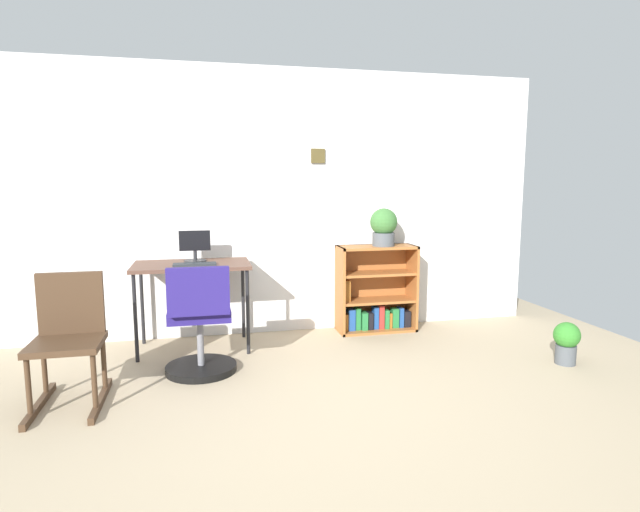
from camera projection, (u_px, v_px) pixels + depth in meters
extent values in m
plane|color=tan|center=(321.00, 438.00, 2.83)|extent=(6.24, 6.24, 0.00)
cube|color=silver|center=(268.00, 203.00, 4.73)|extent=(5.20, 0.10, 2.41)
cube|color=#483C1D|center=(318.00, 156.00, 4.72)|extent=(0.13, 0.02, 0.13)
cube|color=brown|center=(192.00, 265.00, 4.26)|extent=(0.95, 0.56, 0.03)
cylinder|color=black|center=(135.00, 318.00, 3.98)|extent=(0.03, 0.03, 0.70)
cylinder|color=black|center=(248.00, 312.00, 4.18)|extent=(0.03, 0.03, 0.70)
cylinder|color=black|center=(142.00, 304.00, 4.45)|extent=(0.03, 0.03, 0.70)
cylinder|color=black|center=(243.00, 299.00, 4.64)|extent=(0.03, 0.03, 0.70)
cylinder|color=#262628|center=(195.00, 261.00, 4.36)|extent=(0.19, 0.19, 0.01)
cylinder|color=#262628|center=(195.00, 255.00, 4.36)|extent=(0.03, 0.03, 0.08)
cube|color=black|center=(195.00, 241.00, 4.33)|extent=(0.26, 0.02, 0.17)
cube|color=#24292D|center=(195.00, 264.00, 4.15)|extent=(0.34, 0.12, 0.02)
cylinder|color=black|center=(201.00, 368.00, 3.83)|extent=(0.52, 0.52, 0.05)
cylinder|color=slate|center=(200.00, 341.00, 3.80)|extent=(0.05, 0.05, 0.36)
cube|color=navy|center=(199.00, 312.00, 3.77)|extent=(0.44, 0.44, 0.08)
cube|color=navy|center=(198.00, 291.00, 3.50)|extent=(0.42, 0.07, 0.33)
cube|color=#402C1C|center=(39.00, 405.00, 3.19)|extent=(0.04, 0.64, 0.04)
cube|color=#402C1C|center=(101.00, 400.00, 3.27)|extent=(0.04, 0.64, 0.04)
cylinder|color=#402C1C|center=(28.00, 386.00, 3.01)|extent=(0.03, 0.03, 0.34)
cylinder|color=#402C1C|center=(94.00, 380.00, 3.09)|extent=(0.03, 0.03, 0.34)
cylinder|color=#402C1C|center=(44.00, 367.00, 3.32)|extent=(0.03, 0.03, 0.34)
cylinder|color=#402C1C|center=(104.00, 363.00, 3.40)|extent=(0.03, 0.03, 0.34)
cube|color=#402C1C|center=(66.00, 344.00, 3.18)|extent=(0.42, 0.40, 0.04)
cube|color=#402C1C|center=(71.00, 303.00, 3.32)|extent=(0.40, 0.04, 0.40)
cube|color=#9C5C2C|center=(340.00, 290.00, 4.76)|extent=(0.02, 0.30, 0.81)
cube|color=#9C5C2C|center=(412.00, 287.00, 4.92)|extent=(0.02, 0.30, 0.81)
cube|color=#9C5C2C|center=(377.00, 247.00, 4.79)|extent=(0.73, 0.30, 0.02)
cube|color=#9C5C2C|center=(376.00, 329.00, 4.90)|extent=(0.73, 0.30, 0.02)
cube|color=#9C5C2C|center=(372.00, 286.00, 4.98)|extent=(0.73, 0.02, 0.81)
cube|color=#9C5C2C|center=(376.00, 300.00, 4.86)|extent=(0.68, 0.28, 0.02)
cube|color=#9C5C2C|center=(377.00, 273.00, 4.82)|extent=(0.68, 0.28, 0.02)
cube|color=#99591E|center=(345.00, 322.00, 4.81)|extent=(0.04, 0.10, 0.16)
cube|color=#1E478C|center=(351.00, 319.00, 4.82)|extent=(0.07, 0.10, 0.20)
cube|color=#237238|center=(357.00, 318.00, 4.83)|extent=(0.05, 0.09, 0.21)
cube|color=#237238|center=(363.00, 320.00, 4.85)|extent=(0.06, 0.13, 0.16)
cube|color=black|center=(369.00, 320.00, 4.86)|extent=(0.05, 0.12, 0.16)
cube|color=#1E478C|center=(375.00, 317.00, 4.87)|extent=(0.05, 0.09, 0.21)
cube|color=#B22D28|center=(380.00, 317.00, 4.88)|extent=(0.05, 0.10, 0.22)
cube|color=#237238|center=(385.00, 318.00, 4.89)|extent=(0.04, 0.13, 0.18)
cube|color=#99591E|center=(389.00, 320.00, 4.90)|extent=(0.03, 0.10, 0.14)
cube|color=#237238|center=(394.00, 318.00, 4.91)|extent=(0.06, 0.09, 0.18)
cube|color=#1E478C|center=(400.00, 317.00, 4.93)|extent=(0.04, 0.10, 0.19)
cube|color=black|center=(406.00, 318.00, 4.94)|extent=(0.06, 0.10, 0.15)
cube|color=#99591E|center=(346.00, 290.00, 4.77)|extent=(0.06, 0.11, 0.20)
cylinder|color=#474C51|center=(383.00, 239.00, 4.77)|extent=(0.20, 0.20, 0.12)
sphere|color=#376730|center=(384.00, 222.00, 4.75)|extent=(0.25, 0.25, 0.25)
cylinder|color=#474C51|center=(566.00, 354.00, 3.98)|extent=(0.15, 0.15, 0.15)
sphere|color=#2E7626|center=(567.00, 335.00, 3.96)|extent=(0.20, 0.20, 0.20)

